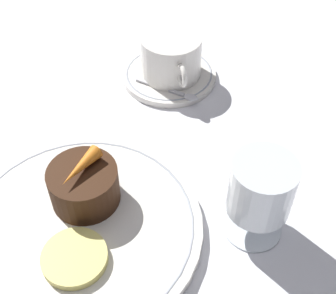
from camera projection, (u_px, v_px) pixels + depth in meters
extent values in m
plane|color=white|center=(101.00, 202.00, 0.57)|extent=(3.00, 3.00, 0.00)
cylinder|color=white|center=(81.00, 228.00, 0.53)|extent=(0.28, 0.28, 0.01)
torus|color=#999EA8|center=(80.00, 225.00, 0.53)|extent=(0.26, 0.26, 0.00)
cylinder|color=white|center=(169.00, 75.00, 0.73)|extent=(0.15, 0.15, 0.01)
torus|color=#999EA8|center=(169.00, 73.00, 0.73)|extent=(0.13, 0.13, 0.00)
cylinder|color=white|center=(171.00, 56.00, 0.70)|extent=(0.09, 0.09, 0.07)
cylinder|color=#9E7A4C|center=(171.00, 53.00, 0.70)|extent=(0.08, 0.08, 0.05)
torus|color=white|center=(182.00, 76.00, 0.66)|extent=(0.04, 0.01, 0.04)
cube|color=silver|center=(160.00, 87.00, 0.70)|extent=(0.06, 0.06, 0.00)
ellipsoid|color=silver|center=(191.00, 97.00, 0.68)|extent=(0.03, 0.03, 0.00)
cylinder|color=silver|center=(252.00, 226.00, 0.54)|extent=(0.07, 0.07, 0.01)
cylinder|color=silver|center=(255.00, 216.00, 0.52)|extent=(0.01, 0.01, 0.04)
cylinder|color=silver|center=(261.00, 187.00, 0.49)|extent=(0.07, 0.07, 0.07)
cylinder|color=#470A14|center=(260.00, 195.00, 0.50)|extent=(0.06, 0.06, 0.04)
cylinder|color=#381E0F|center=(84.00, 183.00, 0.54)|extent=(0.08, 0.08, 0.05)
cone|color=orange|center=(80.00, 165.00, 0.52)|extent=(0.05, 0.05, 0.02)
cylinder|color=#EFE075|center=(75.00, 258.00, 0.49)|extent=(0.07, 0.07, 0.01)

